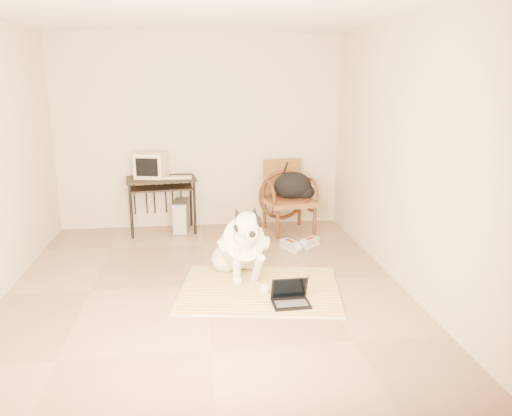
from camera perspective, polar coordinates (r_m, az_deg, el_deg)
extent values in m
plane|color=#93735A|center=(5.29, -5.70, -8.74)|extent=(4.50, 4.50, 0.00)
plane|color=white|center=(4.90, -6.55, 21.68)|extent=(4.50, 4.50, 0.00)
plane|color=beige|center=(7.15, -6.48, 8.55)|extent=(4.50, 0.00, 4.50)
plane|color=beige|center=(2.71, -5.09, -1.19)|extent=(4.50, 0.00, 4.50)
plane|color=beige|center=(5.34, 16.03, 6.08)|extent=(0.00, 4.50, 4.50)
cube|color=gold|center=(4.70, 0.19, -11.67)|extent=(1.61, 0.51, 0.02)
cube|color=#497333|center=(4.92, 0.31, -10.42)|extent=(1.61, 0.51, 0.02)
cube|color=#6F4689|center=(5.14, 0.42, -9.27)|extent=(1.61, 0.51, 0.02)
cube|color=gold|center=(5.36, 0.52, -8.22)|extent=(1.61, 0.51, 0.02)
cube|color=beige|center=(5.59, 0.61, -7.26)|extent=(1.61, 0.51, 0.02)
sphere|color=silver|center=(5.57, -3.57, -5.83)|extent=(0.30, 0.30, 0.30)
sphere|color=silver|center=(5.62, -0.72, -5.59)|extent=(0.30, 0.30, 0.30)
ellipsoid|color=silver|center=(5.57, -2.11, -5.52)|extent=(0.36, 0.33, 0.30)
ellipsoid|color=silver|center=(5.34, -1.71, -4.13)|extent=(0.45, 0.72, 0.64)
cylinder|color=white|center=(5.35, -1.74, -4.09)|extent=(0.51, 0.63, 0.58)
sphere|color=silver|center=(5.12, -1.24, -3.28)|extent=(0.25, 0.25, 0.25)
sphere|color=silver|center=(4.99, -1.00, -1.92)|extent=(0.27, 0.27, 0.27)
ellipsoid|color=black|center=(5.00, -0.54, -1.69)|extent=(0.21, 0.24, 0.20)
cylinder|color=silver|center=(4.89, -0.67, -2.77)|extent=(0.13, 0.16, 0.11)
sphere|color=black|center=(4.82, -0.44, -3.03)|extent=(0.07, 0.07, 0.07)
cone|color=black|center=(5.00, -2.15, -0.64)|extent=(0.13, 0.14, 0.17)
cone|color=black|center=(5.04, -0.19, -0.51)|extent=(0.14, 0.15, 0.17)
torus|color=silver|center=(5.09, -1.20, -2.83)|extent=(0.26, 0.16, 0.22)
cylinder|color=silver|center=(5.19, -2.22, -6.51)|extent=(0.10, 0.13, 0.41)
cylinder|color=silver|center=(5.14, 0.15, -7.02)|extent=(0.13, 0.37, 0.41)
sphere|color=silver|center=(5.23, -2.14, -8.35)|extent=(0.10, 0.10, 0.10)
sphere|color=silver|center=(5.03, 0.98, -9.27)|extent=(0.11, 0.11, 0.11)
cone|color=black|center=(5.85, -2.86, -5.79)|extent=(0.24, 0.40, 0.10)
cube|color=black|center=(4.79, 4.03, -10.88)|extent=(0.36, 0.26, 0.02)
cube|color=#454547|center=(4.78, 4.06, -10.81)|extent=(0.30, 0.15, 0.00)
cube|color=black|center=(4.82, 3.83, -9.14)|extent=(0.35, 0.09, 0.23)
cube|color=black|center=(4.81, 3.85, -9.15)|extent=(0.31, 0.08, 0.20)
cube|color=black|center=(6.97, -10.80, 3.30)|extent=(0.98, 0.62, 0.03)
cube|color=black|center=(6.94, -10.78, 2.25)|extent=(0.87, 0.51, 0.02)
cylinder|color=black|center=(6.83, -14.08, -0.43)|extent=(0.04, 0.04, 0.74)
cylinder|color=black|center=(7.25, -14.09, 0.42)|extent=(0.04, 0.04, 0.74)
cylinder|color=black|center=(6.87, -7.03, -0.01)|extent=(0.04, 0.04, 0.74)
cylinder|color=black|center=(7.29, -7.45, 0.82)|extent=(0.04, 0.04, 0.74)
cube|color=beige|center=(6.98, -11.88, 4.83)|extent=(0.46, 0.44, 0.34)
cube|color=black|center=(6.81, -12.36, 4.57)|extent=(0.30, 0.09, 0.24)
cube|color=beige|center=(6.87, -9.01, 3.47)|extent=(0.40, 0.16, 0.03)
cube|color=#454547|center=(7.10, -8.51, -0.88)|extent=(0.24, 0.48, 0.44)
cube|color=#A7A6AB|center=(6.88, -8.75, -1.39)|extent=(0.19, 0.03, 0.41)
cube|color=brown|center=(6.93, 3.82, 0.74)|extent=(0.76, 0.74, 0.07)
cylinder|color=#3A1D0F|center=(6.92, 3.83, 1.10)|extent=(0.60, 0.60, 0.04)
cube|color=brown|center=(7.13, 2.99, 3.63)|extent=(0.56, 0.15, 0.49)
cylinder|color=#3A1D0F|center=(6.66, 2.50, -1.91)|extent=(0.05, 0.05, 0.40)
cylinder|color=#3A1D0F|center=(7.14, 0.99, -0.76)|extent=(0.05, 0.05, 0.40)
cylinder|color=#3A1D0F|center=(6.86, 6.70, -1.51)|extent=(0.05, 0.05, 0.40)
cylinder|color=#3A1D0F|center=(7.33, 4.96, -0.41)|extent=(0.05, 0.05, 0.40)
ellipsoid|color=black|center=(6.92, 4.22, 2.53)|extent=(0.53, 0.44, 0.39)
ellipsoid|color=black|center=(6.93, 5.39, 1.84)|extent=(0.33, 0.27, 0.23)
cube|color=silver|center=(6.33, 4.00, -4.59)|extent=(0.26, 0.33, 0.03)
cube|color=#9D9CA2|center=(6.31, 4.01, -4.23)|extent=(0.25, 0.32, 0.10)
cube|color=maroon|center=(6.30, 4.01, -3.87)|extent=(0.12, 0.16, 0.02)
cube|color=silver|center=(6.45, 6.12, -4.25)|extent=(0.30, 0.29, 0.03)
cube|color=#9D9CA2|center=(6.44, 6.13, -3.91)|extent=(0.29, 0.28, 0.09)
cube|color=maroon|center=(6.43, 6.14, -3.57)|extent=(0.14, 0.14, 0.02)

